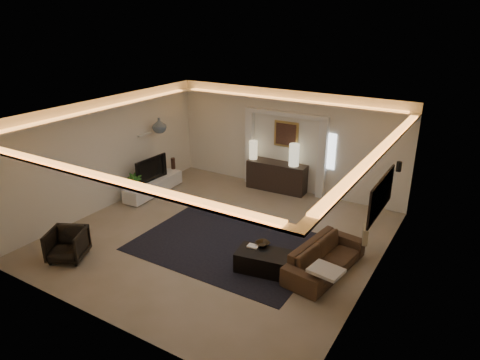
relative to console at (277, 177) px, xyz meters
The scene contains 33 objects.
floor 3.28m from the console, 87.62° to the right, with size 7.00×7.00×0.00m, color gray.
ceiling 4.10m from the console, 87.62° to the right, with size 7.00×7.00×0.00m, color white.
wall_back 1.09m from the console, 61.59° to the left, with size 7.00×7.00×0.00m, color silver.
wall_front 6.83m from the console, 88.85° to the right, with size 7.00×7.00×0.00m, color silver.
wall_left 4.79m from the console, 135.99° to the right, with size 7.00×7.00×0.00m, color silver.
wall_right 4.99m from the console, 41.80° to the right, with size 7.00×7.00×0.00m, color silver.
cove_soffit 3.94m from the console, 87.62° to the right, with size 7.00×7.00×0.04m, color silver.
daylight_slit 1.78m from the console, ahead, with size 0.25×0.03×1.00m, color white.
area_rug 3.51m from the console, 81.18° to the right, with size 4.00×3.00×0.01m, color black.
pilaster_left 1.24m from the console, behind, with size 0.22×0.20×2.20m, color silver.
pilaster_right 1.47m from the console, ahead, with size 0.22×0.20×2.20m, color silver.
alcove_header 1.86m from the console, 47.97° to the left, with size 2.52×0.20×0.12m, color silver.
painting_frame 1.28m from the console, 58.42° to the left, with size 0.74×0.04×0.74m, color tan.
painting_canvas 1.27m from the console, 55.26° to the left, with size 0.62×0.02×0.62m, color #4C2D1E.
art_panel_frame 4.84m from the console, 39.29° to the right, with size 0.04×1.64×0.74m, color black.
art_panel_gold 4.82m from the console, 39.49° to the right, with size 0.02×1.50×0.62m, color tan.
wall_sconce 3.89m from the console, 16.63° to the right, with size 0.12×0.12×0.22m, color black.
wall_niche 3.99m from the console, 150.76° to the right, with size 0.10×0.55×0.04m, color silver.
console is the anchor object (origin of this frame).
lamp_left 1.04m from the console, behind, with size 0.24×0.24×0.54m, color beige.
lamp_right 0.86m from the console, ahead, with size 0.28×0.28×0.63m, color beige.
media_ledge 3.59m from the console, 144.19° to the right, with size 0.52×2.07×0.39m, color white.
tv 3.71m from the console, 144.72° to the right, with size 0.15×1.17×0.67m, color black.
figurine 3.20m from the console, 160.55° to the right, with size 0.13×0.13×0.34m, color #422519.
ginger_jar 3.70m from the console, 152.62° to the right, with size 0.41×0.41×0.43m, color slate.
plant 4.07m from the console, 136.87° to the right, with size 0.45×0.45×0.80m, color #29621E.
sofa 4.35m from the console, 50.62° to the right, with size 0.81×2.06×0.60m, color #3D2A13.
throw_blanket 5.17m from the console, 53.62° to the right, with size 0.57×0.47×0.06m, color beige.
throw_pillow 4.11m from the console, 36.83° to the right, with size 0.11×0.35×0.35m, color tan.
coffee_table 4.34m from the console, 66.58° to the right, with size 1.13×0.62×0.42m, color black.
bowl 4.05m from the console, 67.64° to the right, with size 0.28×0.28×0.07m, color black.
magazine 4.15m from the console, 70.21° to the right, with size 0.23×0.16×0.03m, color white.
armchair 6.09m from the console, 109.67° to the right, with size 0.72×0.74×0.68m, color black.
Camera 1 is at (5.06, -7.44, 4.91)m, focal length 32.47 mm.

